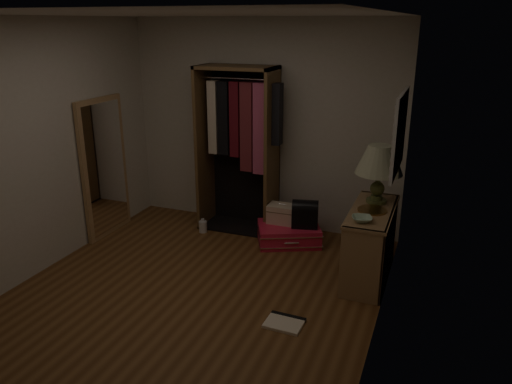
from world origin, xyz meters
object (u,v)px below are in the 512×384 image
open_wardrobe (242,135)px  table_lamp (380,161)px  black_bag (305,213)px  white_jug (203,226)px  train_case (282,214)px  pink_suitcase (289,234)px  console_bookshelf (370,240)px  floor_mirror (105,168)px

open_wardrobe → table_lamp: open_wardrobe is taller
black_bag → white_jug: bearing=172.0°
open_wardrobe → train_case: open_wardrobe is taller
pink_suitcase → open_wardrobe: bearing=135.3°
pink_suitcase → black_bag: 0.34m
train_case → open_wardrobe: bearing=160.3°
console_bookshelf → floor_mirror: (-3.24, -0.04, 0.45)m
console_bookshelf → table_lamp: bearing=88.8°
open_wardrobe → floor_mirror: open_wardrobe is taller
train_case → white_jug: 1.05m
console_bookshelf → train_case: size_ratio=3.31×
console_bookshelf → train_case: console_bookshelf is taller
console_bookshelf → train_case: 1.25m
floor_mirror → pink_suitcase: bearing=12.9°
white_jug → console_bookshelf: bearing=-10.1°
black_bag → white_jug: size_ratio=1.91×
console_bookshelf → floor_mirror: size_ratio=0.66×
console_bookshelf → floor_mirror: 3.27m
open_wardrobe → pink_suitcase: bearing=-20.1°
console_bookshelf → black_bag: size_ratio=3.26×
console_bookshelf → table_lamp: (0.00, 0.19, 0.80)m
console_bookshelf → pink_suitcase: size_ratio=1.25×
floor_mirror → black_bag: size_ratio=4.95×
open_wardrobe → pink_suitcase: open_wardrobe is taller
pink_suitcase → black_bag: bearing=-15.1°
console_bookshelf → white_jug: (-2.14, 0.38, -0.32)m
open_wardrobe → white_jug: (-0.40, -0.35, -1.14)m
open_wardrobe → train_case: (0.61, -0.21, -0.88)m
floor_mirror → pink_suitcase: size_ratio=1.90×
pink_suitcase → console_bookshelf: bearing=-49.1°
train_case → table_lamp: table_lamp is taller
black_bag → table_lamp: 1.20m
console_bookshelf → white_jug: 2.20m
open_wardrobe → table_lamp: bearing=-17.1°
open_wardrobe → floor_mirror: size_ratio=1.21×
console_bookshelf → black_bag: console_bookshelf is taller
open_wardrobe → pink_suitcase: (0.71, -0.26, -1.11)m
open_wardrobe → train_case: size_ratio=6.06×
train_case → black_bag: size_ratio=0.99×
black_bag → white_jug: 1.34m
pink_suitcase → white_jug: (-1.11, -0.09, -0.04)m
pink_suitcase → train_case: 0.26m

